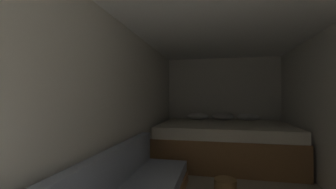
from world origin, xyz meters
TOP-DOWN VIEW (x-y plane):
  - wall_back at (0.00, 4.84)m, footprint 2.62×0.05m
  - wall_left at (-1.28, 2.11)m, footprint 0.05×5.40m
  - ceiling_slab at (0.00, 2.11)m, footprint 2.62×5.40m
  - bed at (0.00, 3.91)m, footprint 2.40×1.74m
  - wicker_basket at (-0.03, 2.39)m, footprint 0.28×0.28m

SIDE VIEW (x-z plane):
  - wicker_basket at x=-0.03m, z-range 0.00..0.21m
  - bed at x=0.00m, z-range -0.06..0.81m
  - wall_back at x=0.00m, z-range 0.00..2.13m
  - wall_left at x=-1.28m, z-range 0.00..2.13m
  - ceiling_slab at x=0.00m, z-range 2.13..2.18m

